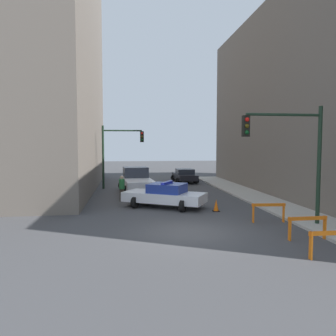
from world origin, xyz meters
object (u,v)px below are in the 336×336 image
(pedestrian_crossing, at_px, (122,188))
(parked_car_near, at_px, (185,175))
(traffic_cone, at_px, (216,206))
(traffic_light_near, at_px, (295,147))
(barrier_mid, at_px, (307,224))
(white_truck, at_px, (137,181))
(traffic_light_far, at_px, (117,148))
(police_car, at_px, (165,195))
(barrier_front, at_px, (332,240))
(barrier_back, at_px, (269,209))

(pedestrian_crossing, bearing_deg, parked_car_near, -138.55)
(pedestrian_crossing, relative_size, traffic_cone, 2.53)
(traffic_light_near, xyz_separation_m, barrier_mid, (-0.46, -1.95, -2.91))
(traffic_light_near, distance_m, white_truck, 13.30)
(traffic_light_near, distance_m, traffic_light_far, 16.06)
(traffic_light_near, bearing_deg, traffic_light_far, 120.01)
(traffic_light_far, bearing_deg, police_car, -71.26)
(police_car, relative_size, traffic_cone, 7.61)
(white_truck, bearing_deg, traffic_cone, -66.99)
(barrier_front, bearing_deg, pedestrian_crossing, 120.38)
(barrier_mid, distance_m, traffic_cone, 6.02)
(parked_car_near, bearing_deg, traffic_cone, -94.24)
(traffic_light_far, relative_size, parked_car_near, 1.20)
(parked_car_near, relative_size, traffic_cone, 6.60)
(traffic_light_far, height_order, barrier_mid, traffic_light_far)
(traffic_light_far, height_order, police_car, traffic_light_far)
(parked_car_near, relative_size, pedestrian_crossing, 2.61)
(traffic_light_near, relative_size, barrier_front, 3.25)
(traffic_light_far, xyz_separation_m, parked_car_near, (6.41, 3.80, -2.72))
(barrier_mid, bearing_deg, traffic_cone, 109.14)
(white_truck, bearing_deg, police_car, -82.20)
(parked_car_near, distance_m, traffic_cone, 14.00)
(traffic_light_near, height_order, pedestrian_crossing, traffic_light_near)
(white_truck, relative_size, traffic_cone, 8.47)
(police_car, xyz_separation_m, barrier_front, (4.26, -9.18, -0.11))
(barrier_front, bearing_deg, barrier_back, 88.73)
(police_car, relative_size, parked_car_near, 1.15)
(police_car, bearing_deg, pedestrian_crossing, 77.12)
(white_truck, relative_size, pedestrian_crossing, 3.35)
(traffic_light_near, bearing_deg, barrier_back, 127.76)
(parked_car_near, relative_size, barrier_front, 2.70)
(traffic_light_near, bearing_deg, barrier_mid, -103.24)
(traffic_cone, bearing_deg, traffic_light_near, -56.93)
(pedestrian_crossing, bearing_deg, barrier_front, 102.04)
(parked_car_near, distance_m, barrier_back, 16.81)
(traffic_light_far, height_order, pedestrian_crossing, traffic_light_far)
(barrier_back, bearing_deg, pedestrian_crossing, 136.11)
(parked_car_near, xyz_separation_m, barrier_back, (0.91, -16.79, -0.06))
(police_car, relative_size, barrier_mid, 3.12)
(barrier_back, height_order, traffic_cone, barrier_back)
(white_truck, distance_m, traffic_cone, 8.62)
(barrier_mid, xyz_separation_m, traffic_cone, (-1.97, 5.68, -0.30))
(traffic_light_near, height_order, barrier_front, traffic_light_near)
(traffic_light_near, xyz_separation_m, white_truck, (-6.47, 11.32, -2.62))
(police_car, relative_size, pedestrian_crossing, 3.01)
(traffic_cone, bearing_deg, traffic_light_far, 118.83)
(traffic_light_far, relative_size, barrier_front, 3.25)
(pedestrian_crossing, distance_m, barrier_mid, 11.83)
(pedestrian_crossing, distance_m, barrier_back, 9.51)
(traffic_light_far, xyz_separation_m, white_truck, (1.56, -2.58, -2.49))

